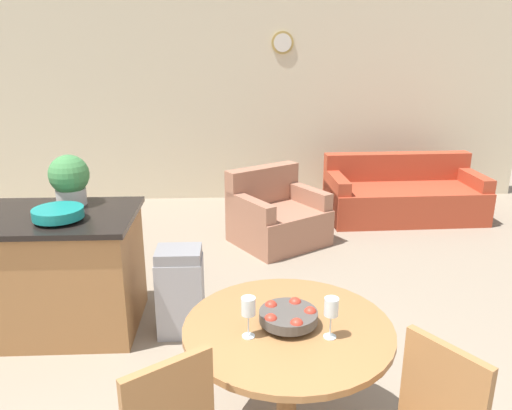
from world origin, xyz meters
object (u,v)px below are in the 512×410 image
teal_bowl (58,213)px  potted_plant (69,179)px  wine_glass_left (248,308)px  kitchen_island (62,272)px  trash_bin (180,292)px  fruit_bowl (288,316)px  armchair (277,218)px  wine_glass_right (331,309)px  dining_table (287,355)px  couch (403,196)px

teal_bowl → potted_plant: 0.42m
wine_glass_left → kitchen_island: wine_glass_left is taller
wine_glass_left → potted_plant: size_ratio=0.54×
kitchen_island → trash_bin: bearing=-8.2°
fruit_bowl → armchair: (0.21, 3.02, -0.54)m
fruit_bowl → wine_glass_right: bearing=-30.8°
wine_glass_right → trash_bin: (-0.88, 1.30, -0.57)m
teal_bowl → potted_plant: (-0.02, 0.39, 0.15)m
dining_table → wine_glass_right: wine_glass_right is taller
wine_glass_right → teal_bowl: (-1.71, 1.29, 0.07)m
dining_table → couch: couch is taller
trash_bin → couch: couch is taller
dining_table → couch: 4.25m
kitchen_island → couch: size_ratio=0.61×
potted_plant → wine_glass_right: bearing=-44.1°
wine_glass_left → kitchen_island: bearing=134.6°
fruit_bowl → potted_plant: bearing=134.5°
wine_glass_left → trash_bin: bearing=110.5°
couch → armchair: armchair is taller
wine_glass_left → teal_bowl: (-1.31, 1.26, 0.07)m
wine_glass_left → couch: size_ratio=0.11×
trash_bin → armchair: 2.03m
kitchen_island → couch: 4.29m
fruit_bowl → armchair: bearing=86.1°
potted_plant → dining_table: bearing=-45.5°
wine_glass_right → kitchen_island: 2.34m
dining_table → wine_glass_right: 0.40m
fruit_bowl → wine_glass_left: size_ratio=1.40×
dining_table → potted_plant: 2.26m
fruit_bowl → couch: bearing=63.5°
potted_plant → trash_bin: 1.23m
trash_bin → kitchen_island: bearing=171.8°
couch → armchair: size_ratio=1.62×
fruit_bowl → armchair: size_ratio=0.25×
armchair → wine_glass_right: bearing=-122.6°
fruit_bowl → kitchen_island: kitchen_island is taller
teal_bowl → trash_bin: (0.83, 0.02, -0.65)m
dining_table → wine_glass_right: (0.19, -0.11, 0.33)m
fruit_bowl → wine_glass_right: (0.19, -0.11, 0.10)m
fruit_bowl → trash_bin: size_ratio=0.43×
dining_table → potted_plant: bearing=134.5°
teal_bowl → armchair: teal_bowl is taller
wine_glass_left → wine_glass_right: (0.40, -0.02, 0.00)m
teal_bowl → couch: teal_bowl is taller
fruit_bowl → trash_bin: 1.45m
trash_bin → couch: size_ratio=0.36×
teal_bowl → trash_bin: teal_bowl is taller
wine_glass_left → teal_bowl: bearing=136.0°
wine_glass_left → couch: (2.10, 3.89, -0.64)m
kitchen_island → potted_plant: 0.72m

